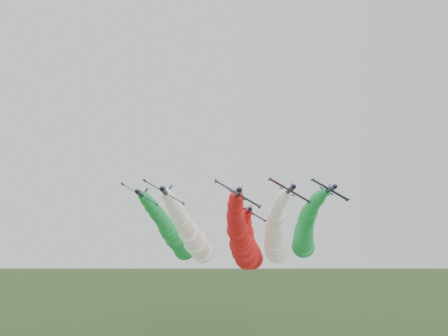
{
  "coord_description": "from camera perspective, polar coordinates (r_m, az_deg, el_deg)",
  "views": [
    {
      "loc": [
        -3.31,
        -74.92,
        34.25
      ],
      "look_at": [
        -1.42,
        10.61,
        51.01
      ],
      "focal_mm": 35.0,
      "sensor_mm": 36.0,
      "label": 1
    }
  ],
  "objects": [
    {
      "name": "jet_outer_right",
      "position": [
        136.86,
        10.52,
        -8.36
      ],
      "size": [
        13.38,
        66.99,
        17.01
      ],
      "rotation": [
        0.0,
        0.53,
        0.0
      ],
      "color": "black",
      "rests_on": "ground"
    },
    {
      "name": "jet_lead",
      "position": [
        115.22,
        2.39,
        -9.79
      ],
      "size": [
        13.06,
        66.67,
        16.69
      ],
      "rotation": [
        0.0,
        0.53,
        0.0
      ],
      "color": "black",
      "rests_on": "ground"
    },
    {
      "name": "jet_inner_left",
      "position": [
        123.74,
        -4.07,
        -9.1
      ],
      "size": [
        13.0,
        66.61,
        16.63
      ],
      "rotation": [
        0.0,
        0.53,
        0.0
      ],
      "color": "black",
      "rests_on": "ground"
    },
    {
      "name": "jet_inner_right",
      "position": [
        125.35,
        6.81,
        -9.1
      ],
      "size": [
        13.22,
        66.83,
        16.85
      ],
      "rotation": [
        0.0,
        0.53,
        0.0
      ],
      "color": "black",
      "rests_on": "ground"
    },
    {
      "name": "jet_outer_left",
      "position": [
        134.47,
        -6.51,
        -8.85
      ],
      "size": [
        13.08,
        66.69,
        16.71
      ],
      "rotation": [
        0.0,
        0.53,
        0.0
      ],
      "color": "black",
      "rests_on": "ground"
    },
    {
      "name": "jet_trail",
      "position": [
        140.11,
        3.3,
        -10.31
      ],
      "size": [
        13.31,
        66.92,
        16.94
      ],
      "rotation": [
        0.0,
        0.53,
        0.0
      ],
      "color": "black",
      "rests_on": "ground"
    }
  ]
}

